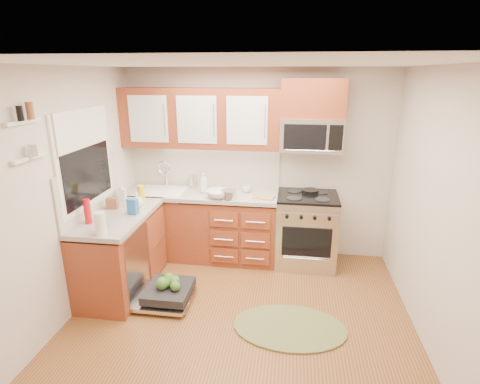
% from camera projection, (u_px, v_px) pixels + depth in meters
% --- Properties ---
extents(floor, '(3.50, 3.50, 0.00)m').
position_uv_depth(floor, '(238.00, 326.00, 3.76)').
color(floor, brown).
rests_on(floor, ground).
extents(ceiling, '(3.50, 3.50, 0.00)m').
position_uv_depth(ceiling, '(238.00, 64.00, 3.00)').
color(ceiling, white).
rests_on(ceiling, ground).
extents(wall_back, '(3.50, 0.04, 2.50)m').
position_uv_depth(wall_back, '(257.00, 165.00, 5.03)').
color(wall_back, beige).
rests_on(wall_back, ground).
extents(wall_front, '(3.50, 0.04, 2.50)m').
position_uv_depth(wall_front, '(183.00, 340.00, 1.73)').
color(wall_front, beige).
rests_on(wall_front, ground).
extents(wall_left, '(0.04, 3.50, 2.50)m').
position_uv_depth(wall_left, '(60.00, 201.00, 3.62)').
color(wall_left, beige).
rests_on(wall_left, ground).
extents(wall_right, '(0.04, 3.50, 2.50)m').
position_uv_depth(wall_right, '(444.00, 220.00, 3.15)').
color(wall_right, beige).
rests_on(wall_right, ground).
extents(base_cabinet_back, '(2.05, 0.60, 0.85)m').
position_uv_depth(base_cabinet_back, '(201.00, 227.00, 5.10)').
color(base_cabinet_back, maroon).
rests_on(base_cabinet_back, ground).
extents(base_cabinet_left, '(0.60, 1.25, 0.85)m').
position_uv_depth(base_cabinet_left, '(121.00, 254.00, 4.33)').
color(base_cabinet_left, maroon).
rests_on(base_cabinet_left, ground).
extents(countertop_back, '(2.07, 0.64, 0.05)m').
position_uv_depth(countertop_back, '(200.00, 194.00, 4.95)').
color(countertop_back, '#A19B93').
rests_on(countertop_back, base_cabinet_back).
extents(countertop_left, '(0.64, 1.27, 0.05)m').
position_uv_depth(countertop_left, '(118.00, 216.00, 4.18)').
color(countertop_left, '#A19B93').
rests_on(countertop_left, base_cabinet_left).
extents(backsplash_back, '(2.05, 0.02, 0.57)m').
position_uv_depth(backsplash_back, '(205.00, 166.00, 5.13)').
color(backsplash_back, '#B7B4A4').
rests_on(backsplash_back, ground).
extents(backsplash_left, '(0.02, 1.25, 0.57)m').
position_uv_depth(backsplash_left, '(90.00, 189.00, 4.13)').
color(backsplash_left, '#B7B4A4').
rests_on(backsplash_left, ground).
extents(upper_cabinets, '(2.05, 0.35, 0.75)m').
position_uv_depth(upper_cabinets, '(200.00, 118.00, 4.78)').
color(upper_cabinets, maroon).
rests_on(upper_cabinets, ground).
extents(cabinet_over_mw, '(0.76, 0.35, 0.47)m').
position_uv_depth(cabinet_over_mw, '(313.00, 98.00, 4.51)').
color(cabinet_over_mw, maroon).
rests_on(cabinet_over_mw, ground).
extents(range, '(0.76, 0.64, 0.95)m').
position_uv_depth(range, '(306.00, 230.00, 4.87)').
color(range, silver).
rests_on(range, ground).
extents(microwave, '(0.76, 0.38, 0.40)m').
position_uv_depth(microwave, '(311.00, 135.00, 4.61)').
color(microwave, silver).
rests_on(microwave, ground).
extents(sink, '(0.62, 0.50, 0.26)m').
position_uv_depth(sink, '(162.00, 200.00, 5.03)').
color(sink, white).
rests_on(sink, ground).
extents(dishwasher, '(0.70, 0.60, 0.20)m').
position_uv_depth(dishwasher, '(166.00, 294.00, 4.13)').
color(dishwasher, silver).
rests_on(dishwasher, ground).
extents(window, '(0.03, 1.05, 1.05)m').
position_uv_depth(window, '(85.00, 159.00, 4.00)').
color(window, white).
rests_on(window, ground).
extents(window_blind, '(0.02, 0.96, 0.40)m').
position_uv_depth(window_blind, '(83.00, 128.00, 3.89)').
color(window_blind, white).
rests_on(window_blind, ground).
extents(shelf_upper, '(0.04, 0.40, 0.03)m').
position_uv_depth(shelf_upper, '(23.00, 122.00, 3.04)').
color(shelf_upper, white).
rests_on(shelf_upper, ground).
extents(shelf_lower, '(0.04, 0.40, 0.03)m').
position_uv_depth(shelf_lower, '(29.00, 158.00, 3.13)').
color(shelf_lower, white).
rests_on(shelf_lower, ground).
extents(rug, '(1.30, 1.05, 0.02)m').
position_uv_depth(rug, '(290.00, 327.00, 3.73)').
color(rug, olive).
rests_on(rug, ground).
extents(skillet, '(0.28, 0.28, 0.04)m').
position_uv_depth(skillet, '(310.00, 191.00, 4.83)').
color(skillet, black).
rests_on(skillet, range).
extents(stock_pot, '(0.21, 0.21, 0.11)m').
position_uv_depth(stock_pot, '(229.00, 195.00, 4.66)').
color(stock_pot, silver).
rests_on(stock_pot, countertop_back).
extents(cutting_board, '(0.29, 0.22, 0.02)m').
position_uv_depth(cutting_board, '(264.00, 197.00, 4.71)').
color(cutting_board, tan).
rests_on(cutting_board, countertop_back).
extents(canister, '(0.11, 0.11, 0.16)m').
position_uv_depth(canister, '(193.00, 181.00, 5.13)').
color(canister, silver).
rests_on(canister, countertop_back).
extents(paper_towel_roll, '(0.12, 0.12, 0.23)m').
position_uv_depth(paper_towel_roll, '(100.00, 224.00, 3.61)').
color(paper_towel_roll, white).
rests_on(paper_towel_roll, countertop_left).
extents(mustard_bottle, '(0.09, 0.09, 0.24)m').
position_uv_depth(mustard_bottle, '(141.00, 195.00, 4.43)').
color(mustard_bottle, yellow).
rests_on(mustard_bottle, countertop_left).
extents(red_bottle, '(0.07, 0.07, 0.27)m').
position_uv_depth(red_bottle, '(87.00, 211.00, 3.88)').
color(red_bottle, red).
rests_on(red_bottle, countertop_left).
extents(wooden_box, '(0.14, 0.11, 0.13)m').
position_uv_depth(wooden_box, '(112.00, 203.00, 4.33)').
color(wooden_box, brown).
rests_on(wooden_box, countertop_left).
extents(blue_carton, '(0.12, 0.09, 0.18)m').
position_uv_depth(blue_carton, '(133.00, 207.00, 4.14)').
color(blue_carton, '#2567AF').
rests_on(blue_carton, countertop_left).
extents(bowl_a, '(0.26, 0.26, 0.06)m').
position_uv_depth(bowl_a, '(226.00, 194.00, 4.77)').
color(bowl_a, '#999999').
rests_on(bowl_a, countertop_back).
extents(bowl_b, '(0.36, 0.36, 0.10)m').
position_uv_depth(bowl_b, '(218.00, 194.00, 4.71)').
color(bowl_b, '#999999').
rests_on(bowl_b, countertop_back).
extents(cup, '(0.15, 0.15, 0.09)m').
position_uv_depth(cup, '(247.00, 189.00, 4.91)').
color(cup, '#999999').
rests_on(cup, countertop_back).
extents(soap_bottle_a, '(0.12, 0.12, 0.26)m').
position_uv_depth(soap_bottle_a, '(204.00, 183.00, 4.87)').
color(soap_bottle_a, '#999999').
rests_on(soap_bottle_a, countertop_back).
extents(soap_bottle_b, '(0.10, 0.10, 0.20)m').
position_uv_depth(soap_bottle_b, '(122.00, 191.00, 4.64)').
color(soap_bottle_b, '#999999').
rests_on(soap_bottle_b, countertop_left).
extents(soap_bottle_c, '(0.18, 0.18, 0.18)m').
position_uv_depth(soap_bottle_c, '(137.00, 200.00, 4.36)').
color(soap_bottle_c, '#999999').
rests_on(soap_bottle_c, countertop_left).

